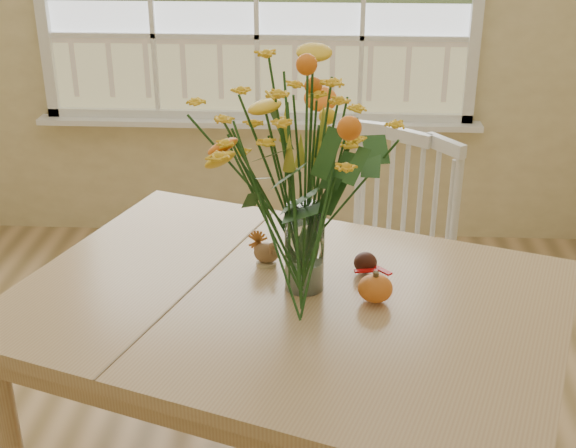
{
  "coord_description": "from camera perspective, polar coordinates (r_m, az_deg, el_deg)",
  "views": [
    {
      "loc": [
        0.39,
        -1.84,
        1.95
      ],
      "look_at": [
        0.28,
        0.1,
        1.05
      ],
      "focal_mm": 48.0,
      "sensor_mm": 36.0,
      "label": 1
    }
  ],
  "objects": [
    {
      "name": "dark_gourd",
      "position": [
        2.35,
        5.75,
        -2.93
      ],
      "size": [
        0.13,
        0.11,
        0.06
      ],
      "color": "#38160F",
      "rests_on": "dining_table"
    },
    {
      "name": "windsor_chair",
      "position": [
        3.02,
        7.34,
        -2.36
      ],
      "size": [
        0.66,
        0.65,
        1.04
      ],
      "rotation": [
        0.0,
        0.0,
        -0.64
      ],
      "color": "white",
      "rests_on": "floor"
    },
    {
      "name": "turkey_figurine",
      "position": [
        2.38,
        -1.63,
        -2.15
      ],
      "size": [
        0.09,
        0.07,
        0.1
      ],
      "rotation": [
        0.0,
        0.0,
        -0.21
      ],
      "color": "#CCB78C",
      "rests_on": "dining_table"
    },
    {
      "name": "flower_vase",
      "position": [
        2.11,
        1.3,
        4.44
      ],
      "size": [
        0.54,
        0.54,
        0.64
      ],
      "color": "white",
      "rests_on": "dining_table"
    },
    {
      "name": "dining_table",
      "position": [
        2.28,
        -0.03,
        -7.36
      ],
      "size": [
        1.82,
        1.55,
        0.83
      ],
      "rotation": [
        0.0,
        0.0,
        -0.34
      ],
      "color": "tan",
      "rests_on": "floor"
    },
    {
      "name": "pumpkin",
      "position": [
        2.2,
        6.48,
        -4.85
      ],
      "size": [
        0.1,
        0.1,
        0.08
      ],
      "primitive_type": "ellipsoid",
      "color": "#CE5B18",
      "rests_on": "dining_table"
    }
  ]
}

